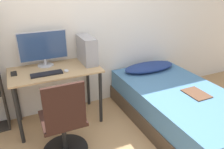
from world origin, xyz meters
The scene contains 11 objects.
wall_back centered at (0.00, 1.51, 1.25)m, with size 8.00×0.05×2.50m.
desk centered at (-0.31, 1.18, 0.66)m, with size 1.12×0.61×0.77m.
office_chair centered at (-0.38, 0.50, 0.37)m, with size 0.51×0.51×0.94m.
bed centered at (1.16, 0.48, 0.24)m, with size 1.12×2.01×0.49m.
pillow centered at (1.16, 1.22, 0.55)m, with size 0.85×0.36×0.11m.
magazine centered at (1.26, 0.31, 0.50)m, with size 0.24×0.32×0.01m.
monitor centered at (-0.39, 1.37, 1.02)m, with size 0.61×0.21×0.46m.
keyboard centered at (-0.43, 1.05, 0.78)m, with size 0.37×0.12×0.02m.
pc_tower centered at (0.15, 1.25, 0.95)m, with size 0.17×0.42×0.36m.
mouse centered at (-0.19, 1.05, 0.78)m, with size 0.06×0.09×0.02m.
phone centered at (-0.78, 1.24, 0.78)m, with size 0.07×0.14×0.01m.
Camera 1 is at (-0.71, -1.44, 1.83)m, focal length 35.00 mm.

